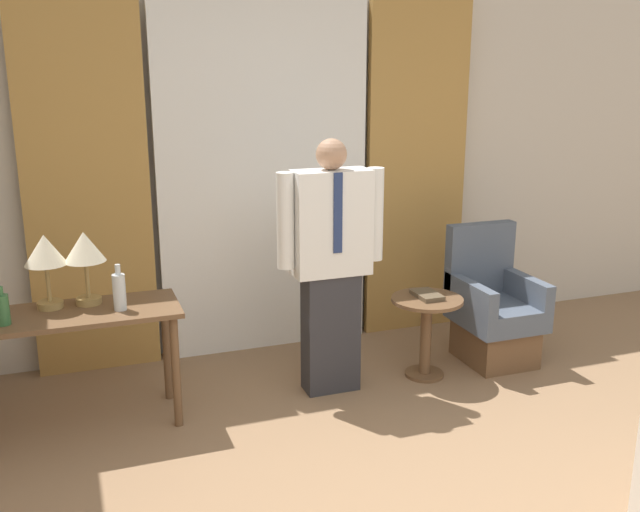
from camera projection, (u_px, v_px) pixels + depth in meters
wall_back at (260, 168)px, 5.26m from camera, size 10.00×0.06×2.70m
curtain_sheer_center at (264, 179)px, 5.16m from camera, size 1.55×0.06×2.58m
curtain_drape_left at (87, 189)px, 4.76m from camera, size 0.83×0.06×2.58m
curtain_drape_right at (416, 171)px, 5.57m from camera, size 0.83×0.06×2.58m
desk at (72, 330)px, 4.11m from camera, size 1.22×0.50×0.72m
table_lamp_left at (45, 255)px, 4.06m from camera, size 0.24×0.24×0.44m
table_lamp_right at (85, 251)px, 4.13m from camera, size 0.24×0.24×0.44m
bottle_near_edge at (119, 291)px, 4.08m from camera, size 0.07×0.07×0.27m
bottle_by_lamp at (2, 309)px, 3.85m from camera, size 0.07×0.07×0.22m
person at (331, 260)px, 4.53m from camera, size 0.71×0.23×1.66m
armchair at (493, 313)px, 5.15m from camera, size 0.53×0.60×0.98m
side_table at (426, 323)px, 4.86m from camera, size 0.49×0.49×0.57m
book at (427, 295)px, 4.82m from camera, size 0.15×0.24×0.03m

